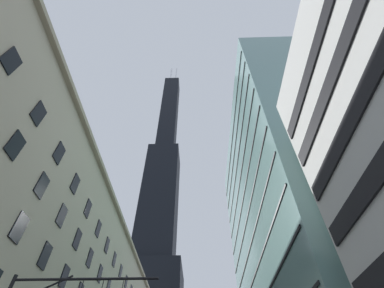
% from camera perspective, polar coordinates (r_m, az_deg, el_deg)
% --- Properties ---
extents(dark_skyscraper, '(24.25, 24.25, 219.29)m').
position_cam_1_polar(dark_skyscraper, '(126.07, -7.61, -17.17)').
color(dark_skyscraper, black).
rests_on(dark_skyscraper, ground).
extents(glass_office_midrise, '(20.01, 40.83, 48.57)m').
position_cam_1_polar(glass_office_midrise, '(47.71, 23.96, -15.03)').
color(glass_office_midrise, gray).
rests_on(glass_office_midrise, ground).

